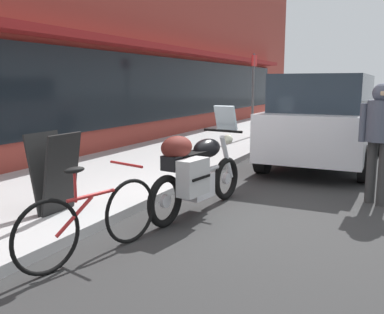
% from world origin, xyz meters
% --- Properties ---
extents(ground_plane, '(80.00, 80.00, 0.00)m').
position_xyz_m(ground_plane, '(0.00, 0.00, 0.00)').
color(ground_plane, '#2F2F2F').
extents(storefront_building, '(24.04, 0.90, 7.60)m').
position_xyz_m(storefront_building, '(8.02, 4.56, 3.71)').
color(storefront_building, maroon).
rests_on(storefront_building, ground_plane).
extents(sidewalk_curb, '(30.00, 3.20, 0.12)m').
position_xyz_m(sidewalk_curb, '(9.00, 2.80, 0.06)').
color(sidewalk_curb, '#B2B2B2').
rests_on(sidewalk_curb, ground_plane).
extents(touring_motorcycle, '(2.11, 0.66, 1.39)m').
position_xyz_m(touring_motorcycle, '(-0.20, 0.47, 0.60)').
color(touring_motorcycle, black).
rests_on(touring_motorcycle, ground_plane).
extents(parked_bicycle, '(1.68, 0.56, 0.94)m').
position_xyz_m(parked_bicycle, '(-1.91, 0.79, 0.38)').
color(parked_bicycle, black).
rests_on(parked_bicycle, ground_plane).
extents(parked_minivan, '(4.78, 2.06, 1.87)m').
position_xyz_m(parked_minivan, '(4.23, -0.47, 0.98)').
color(parked_minivan, silver).
rests_on(parked_minivan, ground_plane).
extents(pedestrian_walking, '(0.39, 0.56, 1.71)m').
position_xyz_m(pedestrian_walking, '(1.39, -1.63, 1.08)').
color(pedestrian_walking, '#333333').
rests_on(pedestrian_walking, ground_plane).
extents(sandwich_board_sign, '(0.55, 0.42, 0.99)m').
position_xyz_m(sandwich_board_sign, '(-1.20, 1.92, 0.62)').
color(sandwich_board_sign, black).
rests_on(sandwich_board_sign, sidewalk_curb).
extents(parking_sign_pole, '(0.44, 0.07, 2.44)m').
position_xyz_m(parking_sign_pole, '(7.18, 2.10, 1.56)').
color(parking_sign_pole, '#59595B').
rests_on(parking_sign_pole, sidewalk_curb).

